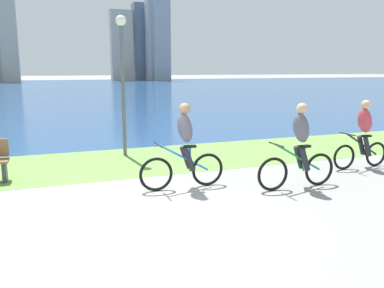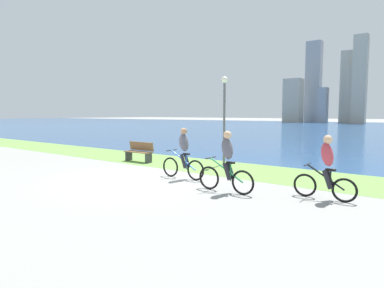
# 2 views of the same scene
# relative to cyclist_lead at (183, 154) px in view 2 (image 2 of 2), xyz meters

# --- Properties ---
(ground_plane) EXTENTS (300.00, 300.00, 0.00)m
(ground_plane) POSITION_rel_cyclist_lead_xyz_m (-1.26, -1.13, -0.84)
(ground_plane) COLOR gray
(grass_strip_bayside) EXTENTS (120.00, 3.31, 0.01)m
(grass_strip_bayside) POSITION_rel_cyclist_lead_xyz_m (-1.26, 2.71, -0.84)
(grass_strip_bayside) COLOR #6B9947
(grass_strip_bayside) RESTS_ON ground
(bay_water_surface) EXTENTS (300.00, 82.14, 0.00)m
(bay_water_surface) POSITION_rel_cyclist_lead_xyz_m (-1.26, 45.44, -0.84)
(bay_water_surface) COLOR navy
(bay_water_surface) RESTS_ON ground
(cyclist_lead) EXTENTS (1.77, 0.52, 1.72)m
(cyclist_lead) POSITION_rel_cyclist_lead_xyz_m (0.00, 0.00, 0.00)
(cyclist_lead) COLOR black
(cyclist_lead) RESTS_ON ground
(cyclist_trailing) EXTENTS (1.78, 0.52, 1.72)m
(cyclist_trailing) POSITION_rel_cyclist_lead_xyz_m (2.16, -0.78, -0.00)
(cyclist_trailing) COLOR black
(cyclist_trailing) RESTS_ON ground
(cyclist_distant_rear) EXTENTS (1.58, 0.52, 1.65)m
(cyclist_distant_rear) POSITION_rel_cyclist_lead_xyz_m (4.58, 0.08, -0.02)
(cyclist_distant_rear) COLOR black
(cyclist_distant_rear) RESTS_ON ground
(bench_near_path) EXTENTS (1.50, 0.47, 0.90)m
(bench_near_path) POSITION_rel_cyclist_lead_xyz_m (-4.10, 1.86, -0.39)
(bench_near_path) COLOR brown
(bench_near_path) RESTS_ON ground
(lamppost_tall) EXTENTS (0.28, 0.28, 3.76)m
(lamppost_tall) POSITION_rel_cyclist_lead_xyz_m (-0.54, 3.46, 1.63)
(lamppost_tall) COLOR #595960
(lamppost_tall) RESTS_ON ground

